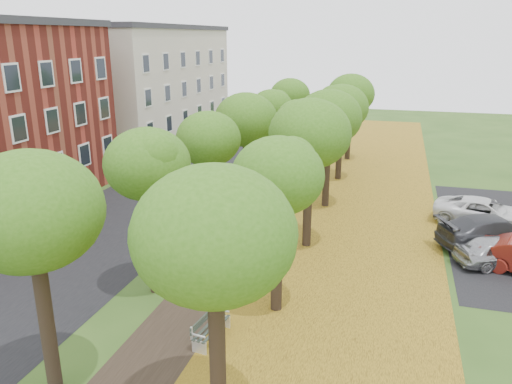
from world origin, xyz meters
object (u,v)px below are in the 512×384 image
Objects in this scene: car_grey at (494,232)px; car_white at (484,212)px; bench at (210,327)px; car_silver at (501,251)px.

car_white is (0.00, 3.03, -0.08)m from car_grey.
bench is 13.18m from car_silver.
bench is 14.53m from car_grey.
car_grey reaches higher than car_white.
car_silver is (10.01, 8.58, 0.22)m from bench.
car_grey is at bearing -166.47° from car_white.
bench is 0.47× the size of car_silver.
car_white reaches higher than bench.
car_grey is at bearing -24.30° from car_silver.
car_white is (0.00, 4.98, 0.03)m from car_silver.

